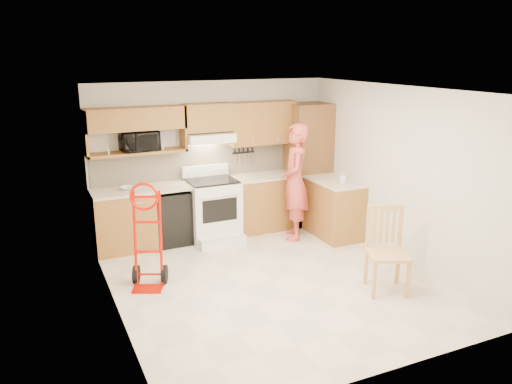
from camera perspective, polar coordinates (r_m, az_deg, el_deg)
floor at (r=6.90m, az=1.76°, el=-9.94°), size 4.00×4.50×0.02m
ceiling at (r=6.25m, az=1.95°, el=11.42°), size 4.00×4.50×0.02m
wall_back at (r=8.49m, az=-4.96°, el=3.85°), size 4.00×0.02×2.50m
wall_front at (r=4.65m, az=14.40°, el=-6.44°), size 4.00×0.02×2.50m
wall_left at (r=5.88m, az=-15.98°, el=-1.94°), size 0.02×4.50×2.50m
wall_right at (r=7.55m, az=15.65°, el=1.87°), size 0.02×4.50×2.50m
backsplash at (r=8.48m, az=-4.90°, el=3.49°), size 3.92×0.03×0.55m
lower_cab_left at (r=8.03m, az=-14.54°, el=-3.20°), size 0.90×0.60×0.90m
dishwasher at (r=8.19m, az=-9.37°, el=-2.72°), size 0.60×0.60×0.85m
lower_cab_right at (r=8.72m, az=0.99°, el=-1.21°), size 1.14×0.60×0.90m
countertop_left at (r=7.95m, az=-12.65°, el=0.28°), size 1.50×0.63×0.04m
countertop_right at (r=8.60m, az=1.00°, el=1.79°), size 1.14×0.63×0.04m
cab_return_right at (r=8.46m, az=8.67°, el=-1.90°), size 0.60×1.00×0.90m
countertop_return at (r=8.34m, az=8.79°, el=1.18°), size 0.63×1.00×0.04m
pantry_tall at (r=8.94m, az=5.76°, el=3.11°), size 0.70×0.60×2.10m
upper_cab_left at (r=7.88m, az=-13.32°, el=7.98°), size 1.50×0.33×0.34m
upper_shelf_mw at (r=7.96m, az=-13.09°, el=4.33°), size 1.50×0.33×0.04m
upper_cab_center at (r=8.18m, az=-5.46°, el=8.29°), size 0.76×0.33×0.44m
upper_cab_right at (r=8.55m, az=0.64°, el=7.73°), size 1.14×0.33×0.70m
range_hood at (r=8.16m, az=-5.25°, el=6.08°), size 0.76×0.46×0.14m
knife_strip at (r=8.64m, az=-1.40°, el=4.03°), size 0.40×0.05×0.29m
microwave at (r=7.93m, az=-12.89°, el=5.57°), size 0.59×0.44×0.30m
range at (r=8.18m, az=-4.73°, el=-1.45°), size 0.79×1.03×1.16m
person at (r=8.16m, az=4.36°, el=1.12°), size 0.69×0.81×1.87m
hand_truck at (r=6.64m, az=-12.10°, el=-5.39°), size 0.63×0.61×1.25m
dining_chair at (r=6.61m, az=14.52°, el=-6.43°), size 0.65×0.67×1.08m
soap_bottle at (r=8.14m, az=9.62°, el=1.62°), size 0.11×0.11×0.18m
bowl at (r=7.90m, az=-14.14°, el=0.43°), size 0.26×0.26×0.05m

